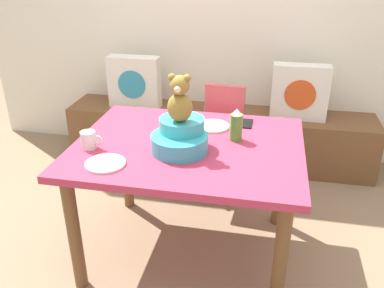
% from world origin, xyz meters
% --- Properties ---
extents(ground_plane, '(8.00, 8.00, 0.00)m').
position_xyz_m(ground_plane, '(0.00, 0.00, 0.00)').
color(ground_plane, '#8C7256').
extents(back_wall, '(4.40, 0.10, 2.60)m').
position_xyz_m(back_wall, '(0.00, 1.51, 1.30)').
color(back_wall, silver).
rests_on(back_wall, ground_plane).
extents(window_bench, '(2.60, 0.44, 0.46)m').
position_xyz_m(window_bench, '(0.00, 1.24, 0.23)').
color(window_bench, brown).
rests_on(window_bench, ground_plane).
extents(pillow_floral_left, '(0.44, 0.15, 0.44)m').
position_xyz_m(pillow_floral_left, '(-0.73, 1.22, 0.68)').
color(pillow_floral_left, white).
rests_on(pillow_floral_left, window_bench).
extents(pillow_floral_right, '(0.44, 0.15, 0.44)m').
position_xyz_m(pillow_floral_right, '(0.65, 1.22, 0.68)').
color(pillow_floral_right, white).
rests_on(pillow_floral_right, window_bench).
extents(book_stack, '(0.20, 0.14, 0.06)m').
position_xyz_m(book_stack, '(-0.01, 1.24, 0.49)').
color(book_stack, '#A2B5A1').
rests_on(book_stack, window_bench).
extents(dining_table, '(1.24, 0.98, 0.74)m').
position_xyz_m(dining_table, '(0.00, 0.00, 0.64)').
color(dining_table, '#B73351').
rests_on(dining_table, ground_plane).
extents(highchair, '(0.34, 0.47, 0.79)m').
position_xyz_m(highchair, '(0.08, 0.80, 0.52)').
color(highchair, '#D84C59').
rests_on(highchair, ground_plane).
extents(infant_seat_teal, '(0.30, 0.33, 0.16)m').
position_xyz_m(infant_seat_teal, '(-0.03, -0.08, 0.81)').
color(infant_seat_teal, '#35A9B6').
rests_on(infant_seat_teal, dining_table).
extents(teddy_bear, '(0.13, 0.12, 0.25)m').
position_xyz_m(teddy_bear, '(-0.03, -0.08, 1.02)').
color(teddy_bear, olive).
rests_on(teddy_bear, infant_seat_teal).
extents(ketchup_bottle, '(0.07, 0.07, 0.18)m').
position_xyz_m(ketchup_bottle, '(0.25, 0.10, 0.83)').
color(ketchup_bottle, '#4C8C33').
rests_on(ketchup_bottle, dining_table).
extents(coffee_mug, '(0.12, 0.08, 0.09)m').
position_xyz_m(coffee_mug, '(-0.50, -0.16, 0.79)').
color(coffee_mug, silver).
rests_on(coffee_mug, dining_table).
extents(dinner_plate_near, '(0.20, 0.20, 0.01)m').
position_xyz_m(dinner_plate_near, '(-0.35, -0.32, 0.75)').
color(dinner_plate_near, white).
rests_on(dinner_plate_near, dining_table).
extents(dinner_plate_far, '(0.20, 0.20, 0.01)m').
position_xyz_m(dinner_plate_far, '(0.10, 0.25, 0.75)').
color(dinner_plate_far, white).
rests_on(dinner_plate_far, dining_table).
extents(cell_phone, '(0.07, 0.15, 0.01)m').
position_xyz_m(cell_phone, '(0.29, 0.34, 0.74)').
color(cell_phone, black).
rests_on(cell_phone, dining_table).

